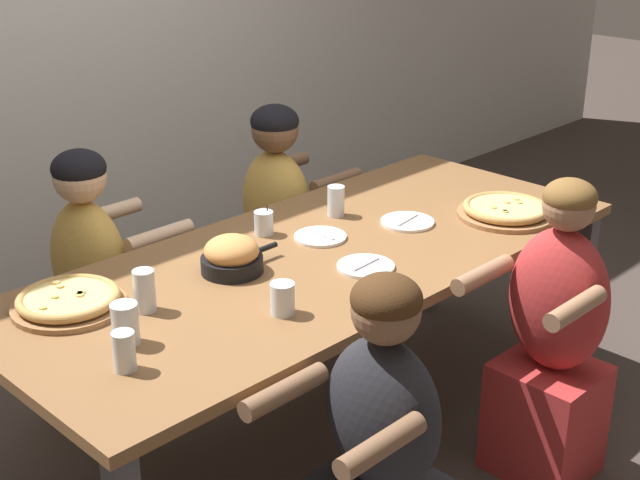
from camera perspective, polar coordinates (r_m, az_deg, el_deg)
name	(u,v)px	position (r m, az deg, el deg)	size (l,w,h in m)	color
ground_plane	(320,435)	(3.53, 0.00, -12.38)	(18.00, 18.00, 0.00)	#423833
dining_table	(320,271)	(3.18, 0.00, -2.01)	(2.38, 0.98, 0.77)	brown
pizza_board_main	(506,210)	(3.55, 11.79, 1.88)	(0.38, 0.38, 0.05)	#996B42
pizza_board_second	(69,301)	(2.86, -15.79, -3.77)	(0.35, 0.35, 0.05)	#996B42
skillet_bowl	(232,256)	(3.00, -5.66, -1.04)	(0.31, 0.21, 0.13)	black
empty_plate_a	(366,266)	(3.04, 2.94, -1.70)	(0.20, 0.20, 0.02)	white
empty_plate_b	(407,222)	(3.43, 5.61, 1.16)	(0.21, 0.21, 0.02)	white
empty_plate_c	(320,237)	(3.28, 0.01, 0.20)	(0.19, 0.19, 0.02)	white
cocktail_glass_blue	(264,224)	(3.31, -3.62, 1.02)	(0.07, 0.07, 0.11)	silver
drinking_glass_a	(124,354)	(2.48, -12.41, -7.12)	(0.06, 0.06, 0.11)	silver
drinking_glass_b	(145,293)	(2.78, -11.16, -3.36)	(0.07, 0.07, 0.13)	silver
drinking_glass_c	(336,203)	(3.48, 1.03, 2.40)	(0.07, 0.07, 0.12)	silver
drinking_glass_d	(283,301)	(2.72, -2.41, -3.89)	(0.08, 0.08, 0.10)	silver
drinking_glass_e	(126,327)	(2.60, -12.34, -5.44)	(0.08, 0.08, 0.13)	silver
diner_near_midright	(552,348)	(3.20, 14.64, -6.70)	(0.51, 0.40, 1.11)	#B22D2D
diner_near_midleft	(380,466)	(2.57, 3.87, -14.21)	(0.51, 0.40, 1.07)	#232328
diner_far_midright	(278,233)	(4.01, -2.74, 0.45)	(0.51, 0.40, 1.10)	gold
diner_far_midleft	(94,301)	(3.50, -14.26, -3.81)	(0.51, 0.40, 1.11)	gold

